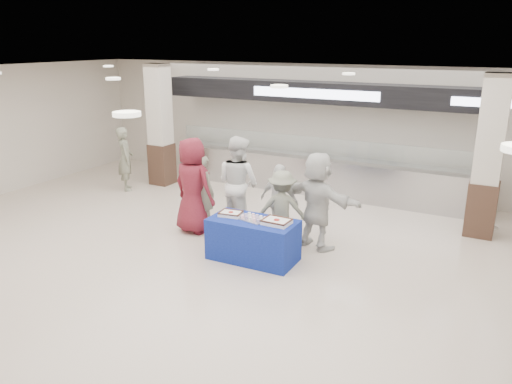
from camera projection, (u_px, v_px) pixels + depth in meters
The scene contains 15 objects.
ground at pixel (196, 275), 8.37m from camera, with size 14.00×14.00×0.00m, color beige.
serving_line at pixel (317, 148), 12.58m from camera, with size 8.70×0.85×2.80m.
column_left at pixel (160, 128), 13.27m from camera, with size 0.55×0.55×3.20m.
column_right at pixel (488, 161), 9.66m from camera, with size 0.55×0.55×3.20m.
display_table at pixel (253, 240), 8.85m from camera, with size 1.55×0.78×0.75m, color navy.
sheet_cake_left at pixel (231, 213), 8.95m from camera, with size 0.43×0.36×0.09m.
sheet_cake_right at pixel (277, 221), 8.54m from camera, with size 0.47×0.37×0.10m.
cupcake_tray at pixel (254, 218), 8.74m from camera, with size 0.51×0.42×0.07m.
civilian_maroon at pixel (193, 186), 10.00m from camera, with size 0.95×0.62×1.95m, color maroon.
soldier_a at pixel (203, 192), 10.16m from camera, with size 0.58×0.38×1.59m, color slate.
chef_tall at pixel (238, 183), 10.19m from camera, with size 0.95×0.74×1.95m, color white.
chef_short at pixel (279, 201), 9.84m from camera, with size 0.86×0.36×1.47m, color white.
soldier_b at pixel (282, 209), 9.36m from camera, with size 0.95×0.55×1.47m, color slate.
civilian_white at pixel (317, 201), 9.23m from camera, with size 1.71×0.54×1.84m, color silver.
soldier_bg at pixel (125, 159), 12.91m from camera, with size 0.60×0.40×1.66m, color slate.
Camera 1 is at (4.47, -6.22, 3.77)m, focal length 35.00 mm.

